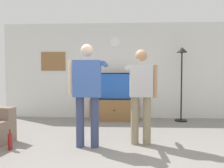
{
  "coord_description": "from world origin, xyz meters",
  "views": [
    {
      "loc": [
        0.19,
        -3.03,
        1.24
      ],
      "look_at": [
        0.0,
        1.2,
        1.05
      ],
      "focal_mm": 33.28,
      "sensor_mm": 36.0,
      "label": 1
    }
  ],
  "objects_px": {
    "wall_clock": "(115,42)",
    "floor_lamp": "(182,68)",
    "person_standing_nearer_couch": "(141,91)",
    "tv_stand": "(115,110)",
    "framed_picture": "(53,61)",
    "person_standing_nearer_lamp": "(87,89)",
    "television": "(115,86)",
    "beverage_bottle": "(10,141)"
  },
  "relations": [
    {
      "from": "framed_picture",
      "to": "person_standing_nearer_lamp",
      "type": "height_order",
      "value": "framed_picture"
    },
    {
      "from": "framed_picture",
      "to": "tv_stand",
      "type": "bearing_deg",
      "value": -9.42
    },
    {
      "from": "wall_clock",
      "to": "person_standing_nearer_lamp",
      "type": "xyz_separation_m",
      "value": [
        -0.4,
        -2.42,
        -1.16
      ]
    },
    {
      "from": "person_standing_nearer_lamp",
      "to": "floor_lamp",
      "type": "bearing_deg",
      "value": 43.7
    },
    {
      "from": "wall_clock",
      "to": "person_standing_nearer_couch",
      "type": "relative_size",
      "value": 0.16
    },
    {
      "from": "person_standing_nearer_lamp",
      "to": "person_standing_nearer_couch",
      "type": "xyz_separation_m",
      "value": [
        0.93,
        0.2,
        -0.05
      ]
    },
    {
      "from": "television",
      "to": "floor_lamp",
      "type": "distance_m",
      "value": 1.85
    },
    {
      "from": "wall_clock",
      "to": "beverage_bottle",
      "type": "relative_size",
      "value": 0.78
    },
    {
      "from": "framed_picture",
      "to": "person_standing_nearer_lamp",
      "type": "distance_m",
      "value": 2.86
    },
    {
      "from": "framed_picture",
      "to": "beverage_bottle",
      "type": "height_order",
      "value": "framed_picture"
    },
    {
      "from": "wall_clock",
      "to": "beverage_bottle",
      "type": "xyz_separation_m",
      "value": [
        -1.65,
        -2.63,
        -2.02
      ]
    },
    {
      "from": "person_standing_nearer_lamp",
      "to": "wall_clock",
      "type": "bearing_deg",
      "value": 80.72
    },
    {
      "from": "person_standing_nearer_couch",
      "to": "beverage_bottle",
      "type": "distance_m",
      "value": 2.36
    },
    {
      "from": "wall_clock",
      "to": "person_standing_nearer_couch",
      "type": "distance_m",
      "value": 2.59
    },
    {
      "from": "tv_stand",
      "to": "floor_lamp",
      "type": "bearing_deg",
      "value": -1.66
    },
    {
      "from": "tv_stand",
      "to": "person_standing_nearer_couch",
      "type": "bearing_deg",
      "value": -74.69
    },
    {
      "from": "floor_lamp",
      "to": "person_standing_nearer_lamp",
      "type": "relative_size",
      "value": 1.12
    },
    {
      "from": "tv_stand",
      "to": "wall_clock",
      "type": "relative_size",
      "value": 4.95
    },
    {
      "from": "tv_stand",
      "to": "television",
      "type": "distance_m",
      "value": 0.65
    },
    {
      "from": "tv_stand",
      "to": "wall_clock",
      "type": "bearing_deg",
      "value": 90.0
    },
    {
      "from": "tv_stand",
      "to": "person_standing_nearer_lamp",
      "type": "distance_m",
      "value": 2.29
    },
    {
      "from": "tv_stand",
      "to": "person_standing_nearer_lamp",
      "type": "relative_size",
      "value": 0.76
    },
    {
      "from": "wall_clock",
      "to": "floor_lamp",
      "type": "bearing_deg",
      "value": -10.85
    },
    {
      "from": "tv_stand",
      "to": "framed_picture",
      "type": "relative_size",
      "value": 1.89
    },
    {
      "from": "tv_stand",
      "to": "person_standing_nearer_lamp",
      "type": "height_order",
      "value": "person_standing_nearer_lamp"
    },
    {
      "from": "television",
      "to": "wall_clock",
      "type": "bearing_deg",
      "value": 90.0
    },
    {
      "from": "framed_picture",
      "to": "floor_lamp",
      "type": "relative_size",
      "value": 0.36
    },
    {
      "from": "floor_lamp",
      "to": "person_standing_nearer_couch",
      "type": "xyz_separation_m",
      "value": [
        -1.25,
        -1.89,
        -0.46
      ]
    },
    {
      "from": "wall_clock",
      "to": "beverage_bottle",
      "type": "height_order",
      "value": "wall_clock"
    },
    {
      "from": "person_standing_nearer_couch",
      "to": "beverage_bottle",
      "type": "relative_size",
      "value": 4.9
    },
    {
      "from": "tv_stand",
      "to": "wall_clock",
      "type": "xyz_separation_m",
      "value": [
        0.0,
        0.29,
        1.89
      ]
    },
    {
      "from": "wall_clock",
      "to": "floor_lamp",
      "type": "distance_m",
      "value": 1.97
    },
    {
      "from": "television",
      "to": "floor_lamp",
      "type": "height_order",
      "value": "floor_lamp"
    },
    {
      "from": "wall_clock",
      "to": "floor_lamp",
      "type": "xyz_separation_m",
      "value": [
        1.78,
        -0.34,
        -0.76
      ]
    },
    {
      "from": "floor_lamp",
      "to": "person_standing_nearer_couch",
      "type": "distance_m",
      "value": 2.31
    },
    {
      "from": "person_standing_nearer_couch",
      "to": "television",
      "type": "bearing_deg",
      "value": 104.96
    },
    {
      "from": "tv_stand",
      "to": "television",
      "type": "bearing_deg",
      "value": 90.0
    },
    {
      "from": "television",
      "to": "beverage_bottle",
      "type": "distance_m",
      "value": 3.0
    },
    {
      "from": "television",
      "to": "person_standing_nearer_couch",
      "type": "xyz_separation_m",
      "value": [
        0.53,
        -1.98,
        0.03
      ]
    },
    {
      "from": "television",
      "to": "beverage_bottle",
      "type": "bearing_deg",
      "value": -124.75
    },
    {
      "from": "framed_picture",
      "to": "person_standing_nearer_couch",
      "type": "xyz_separation_m",
      "value": [
        2.31,
        -2.23,
        -0.67
      ]
    },
    {
      "from": "television",
      "to": "wall_clock",
      "type": "distance_m",
      "value": 1.27
    }
  ]
}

